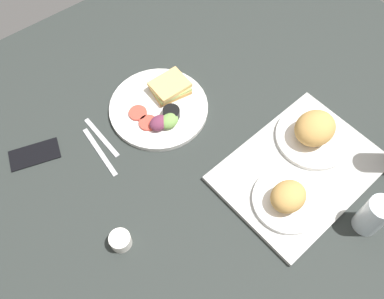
{
  "coord_description": "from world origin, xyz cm",
  "views": [
    {
      "loc": [
        37.49,
        49.39,
        104.78
      ],
      "look_at": [
        2.0,
        3.0,
        4.0
      ],
      "focal_mm": 38.33,
      "sensor_mm": 36.0,
      "label": 1
    }
  ],
  "objects_px": {
    "bread_plate_near": "(314,132)",
    "plate_with_salad": "(162,106)",
    "bread_plate_far": "(288,198)",
    "drinking_glass": "(373,216)",
    "fork": "(101,137)",
    "knife": "(100,151)",
    "cell_phone": "(34,154)",
    "serving_tray": "(299,170)",
    "espresso_cup": "(120,240)"
  },
  "relations": [
    {
      "from": "plate_with_salad",
      "to": "knife",
      "type": "bearing_deg",
      "value": 3.86
    },
    {
      "from": "bread_plate_near",
      "to": "drinking_glass",
      "type": "relative_size",
      "value": 1.7
    },
    {
      "from": "bread_plate_near",
      "to": "espresso_cup",
      "type": "height_order",
      "value": "bread_plate_near"
    },
    {
      "from": "drinking_glass",
      "to": "fork",
      "type": "height_order",
      "value": "drinking_glass"
    },
    {
      "from": "serving_tray",
      "to": "espresso_cup",
      "type": "height_order",
      "value": "espresso_cup"
    },
    {
      "from": "fork",
      "to": "cell_phone",
      "type": "height_order",
      "value": "cell_phone"
    },
    {
      "from": "serving_tray",
      "to": "drinking_glass",
      "type": "relative_size",
      "value": 3.5
    },
    {
      "from": "fork",
      "to": "knife",
      "type": "xyz_separation_m",
      "value": [
        0.03,
        0.04,
        0.0
      ]
    },
    {
      "from": "serving_tray",
      "to": "drinking_glass",
      "type": "bearing_deg",
      "value": 96.55
    },
    {
      "from": "bread_plate_far",
      "to": "fork",
      "type": "distance_m",
      "value": 0.57
    },
    {
      "from": "bread_plate_near",
      "to": "drinking_glass",
      "type": "height_order",
      "value": "drinking_glass"
    },
    {
      "from": "drinking_glass",
      "to": "espresso_cup",
      "type": "xyz_separation_m",
      "value": [
        0.54,
        -0.35,
        -0.04
      ]
    },
    {
      "from": "espresso_cup",
      "to": "cell_phone",
      "type": "distance_m",
      "value": 0.38
    },
    {
      "from": "serving_tray",
      "to": "plate_with_salad",
      "type": "xyz_separation_m",
      "value": [
        0.18,
        -0.42,
        0.01
      ]
    },
    {
      "from": "drinking_glass",
      "to": "serving_tray",
      "type": "bearing_deg",
      "value": -83.45
    },
    {
      "from": "drinking_glass",
      "to": "fork",
      "type": "distance_m",
      "value": 0.79
    },
    {
      "from": "espresso_cup",
      "to": "cell_phone",
      "type": "relative_size",
      "value": 0.39
    },
    {
      "from": "serving_tray",
      "to": "bread_plate_near",
      "type": "bearing_deg",
      "value": -151.69
    },
    {
      "from": "bread_plate_far",
      "to": "cell_phone",
      "type": "relative_size",
      "value": 1.33
    },
    {
      "from": "bread_plate_far",
      "to": "cell_phone",
      "type": "height_order",
      "value": "bread_plate_far"
    },
    {
      "from": "espresso_cup",
      "to": "knife",
      "type": "relative_size",
      "value": 0.29
    },
    {
      "from": "plate_with_salad",
      "to": "drinking_glass",
      "type": "bearing_deg",
      "value": 108.18
    },
    {
      "from": "bread_plate_near",
      "to": "plate_with_salad",
      "type": "distance_m",
      "value": 0.46
    },
    {
      "from": "serving_tray",
      "to": "knife",
      "type": "bearing_deg",
      "value": -43.7
    },
    {
      "from": "bread_plate_far",
      "to": "knife",
      "type": "xyz_separation_m",
      "value": [
        0.32,
        -0.45,
        -0.04
      ]
    },
    {
      "from": "drinking_glass",
      "to": "plate_with_salad",
      "type": "bearing_deg",
      "value": -71.82
    },
    {
      "from": "bread_plate_far",
      "to": "espresso_cup",
      "type": "height_order",
      "value": "bread_plate_far"
    },
    {
      "from": "cell_phone",
      "to": "fork",
      "type": "bearing_deg",
      "value": 177.09
    },
    {
      "from": "serving_tray",
      "to": "bread_plate_far",
      "type": "bearing_deg",
      "value": 25.7
    },
    {
      "from": "plate_with_salad",
      "to": "fork",
      "type": "bearing_deg",
      "value": -6.64
    },
    {
      "from": "serving_tray",
      "to": "bread_plate_near",
      "type": "distance_m",
      "value": 0.12
    },
    {
      "from": "bread_plate_far",
      "to": "knife",
      "type": "height_order",
      "value": "bread_plate_far"
    },
    {
      "from": "knife",
      "to": "cell_phone",
      "type": "height_order",
      "value": "cell_phone"
    },
    {
      "from": "plate_with_salad",
      "to": "cell_phone",
      "type": "distance_m",
      "value": 0.4
    },
    {
      "from": "bread_plate_near",
      "to": "plate_with_salad",
      "type": "height_order",
      "value": "bread_plate_near"
    },
    {
      "from": "serving_tray",
      "to": "cell_phone",
      "type": "xyz_separation_m",
      "value": [
        0.58,
        -0.51,
        -0.0
      ]
    },
    {
      "from": "serving_tray",
      "to": "plate_with_salad",
      "type": "distance_m",
      "value": 0.46
    },
    {
      "from": "bread_plate_far",
      "to": "knife",
      "type": "relative_size",
      "value": 1.01
    },
    {
      "from": "bread_plate_near",
      "to": "cell_phone",
      "type": "distance_m",
      "value": 0.82
    },
    {
      "from": "bread_plate_far",
      "to": "cell_phone",
      "type": "xyz_separation_m",
      "value": [
        0.47,
        -0.56,
        -0.04
      ]
    },
    {
      "from": "bread_plate_near",
      "to": "bread_plate_far",
      "type": "bearing_deg",
      "value": 26.97
    },
    {
      "from": "cell_phone",
      "to": "drinking_glass",
      "type": "bearing_deg",
      "value": 146.57
    },
    {
      "from": "bread_plate_far",
      "to": "drinking_glass",
      "type": "bearing_deg",
      "value": 127.47
    },
    {
      "from": "fork",
      "to": "cell_phone",
      "type": "bearing_deg",
      "value": -112.61
    },
    {
      "from": "bread_plate_near",
      "to": "drinking_glass",
      "type": "bearing_deg",
      "value": 75.28
    },
    {
      "from": "bread_plate_far",
      "to": "plate_with_salad",
      "type": "xyz_separation_m",
      "value": [
        0.08,
        -0.47,
        -0.03
      ]
    },
    {
      "from": "plate_with_salad",
      "to": "cell_phone",
      "type": "relative_size",
      "value": 2.13
    },
    {
      "from": "bread_plate_far",
      "to": "espresso_cup",
      "type": "relative_size",
      "value": 3.42
    },
    {
      "from": "serving_tray",
      "to": "espresso_cup",
      "type": "distance_m",
      "value": 0.53
    },
    {
      "from": "bread_plate_near",
      "to": "cell_phone",
      "type": "relative_size",
      "value": 1.52
    }
  ]
}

